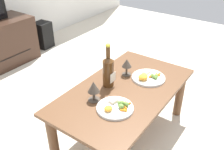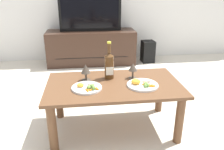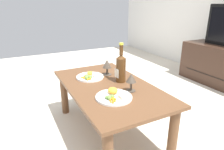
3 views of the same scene
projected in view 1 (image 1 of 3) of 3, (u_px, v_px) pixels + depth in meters
The scene contains 8 objects.
ground_plane at pixel (123, 134), 2.04m from camera, with size 6.40×6.40×0.00m, color beige.
dining_table at pixel (124, 98), 1.85m from camera, with size 1.13×0.64×0.44m.
floor_speaker at pixel (43, 35), 3.42m from camera, with size 0.20×0.20×0.36m, color black.
wine_bottle at pixel (108, 70), 1.79m from camera, with size 0.08×0.08×0.33m.
goblet_left at pixel (94, 88), 1.65m from camera, with size 0.08×0.08×0.15m.
goblet_right at pixel (127, 64), 1.94m from camera, with size 0.08×0.08×0.14m.
dinner_plate_left at pixel (116, 107), 1.61m from camera, with size 0.24×0.24×0.05m.
dinner_plate_right at pixel (148, 77), 1.93m from camera, with size 0.26×0.26×0.05m.
Camera 1 is at (-1.28, -0.79, 1.46)m, focal length 39.91 mm.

